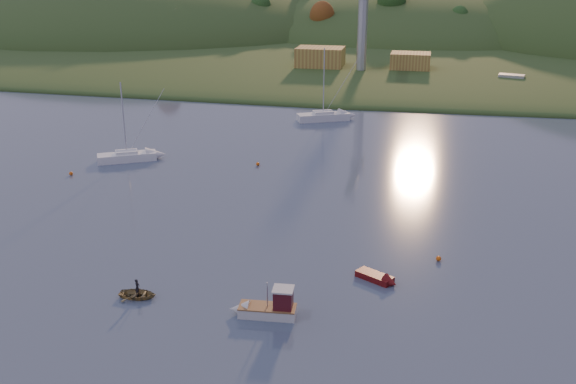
% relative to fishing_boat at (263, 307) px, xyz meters
% --- Properties ---
extents(far_shore, '(620.00, 220.00, 1.50)m').
position_rel_fishing_boat_xyz_m(far_shore, '(-5.36, 215.02, -0.76)').
color(far_shore, '#2D441B').
rests_on(far_shore, ground).
extents(shore_slope, '(640.00, 150.00, 7.00)m').
position_rel_fishing_boat_xyz_m(shore_slope, '(-5.36, 150.02, -0.76)').
color(shore_slope, '#2D441B').
rests_on(shore_slope, ground).
extents(hill_left, '(170.00, 140.00, 44.00)m').
position_rel_fishing_boat_xyz_m(hill_left, '(-95.36, 185.02, -0.76)').
color(hill_left, '#2D441B').
rests_on(hill_left, ground).
extents(hill_center, '(140.00, 120.00, 36.00)m').
position_rel_fishing_boat_xyz_m(hill_center, '(4.64, 195.02, -0.76)').
color(hill_center, '#2D441B').
rests_on(hill_center, ground).
extents(hillside_trees, '(280.00, 50.00, 32.00)m').
position_rel_fishing_boat_xyz_m(hillside_trees, '(-5.36, 170.02, -0.76)').
color(hillside_trees, '#184217').
rests_on(hillside_trees, ground).
extents(wharf, '(42.00, 16.00, 2.40)m').
position_rel_fishing_boat_xyz_m(wharf, '(-0.36, 107.02, 0.44)').
color(wharf, slate).
rests_on(wharf, ground).
extents(shed_west, '(11.00, 8.00, 4.80)m').
position_rel_fishing_boat_xyz_m(shed_west, '(-13.36, 108.02, 4.04)').
color(shed_west, olive).
rests_on(shed_west, wharf).
extents(shed_east, '(9.00, 7.00, 4.00)m').
position_rel_fishing_boat_xyz_m(shed_east, '(7.64, 109.02, 3.64)').
color(shed_east, olive).
rests_on(shed_east, wharf).
extents(dock_crane, '(3.20, 28.00, 20.30)m').
position_rel_fishing_boat_xyz_m(dock_crane, '(-3.36, 103.41, 16.42)').
color(dock_crane, '#B7B7BC').
rests_on(dock_crane, wharf).
extents(fishing_boat, '(5.49, 2.07, 3.43)m').
position_rel_fishing_boat_xyz_m(fishing_boat, '(0.00, 0.00, 0.00)').
color(fishing_boat, silver).
rests_on(fishing_boat, ground).
extents(sailboat_near, '(8.23, 5.97, 11.17)m').
position_rel_fishing_boat_xyz_m(sailboat_near, '(-29.08, 36.48, -0.03)').
color(sailboat_near, white).
rests_on(sailboat_near, ground).
extents(sailboat_far, '(9.39, 6.35, 12.63)m').
position_rel_fishing_boat_xyz_m(sailboat_far, '(-5.80, 66.03, 0.04)').
color(sailboat_far, white).
rests_on(sailboat_far, ground).
extents(canoe, '(3.35, 2.52, 0.66)m').
position_rel_fishing_boat_xyz_m(canoe, '(-11.06, 0.60, -0.43)').
color(canoe, olive).
rests_on(canoe, ground).
extents(paddler, '(0.40, 0.56, 1.47)m').
position_rel_fishing_boat_xyz_m(paddler, '(-11.06, 0.60, -0.02)').
color(paddler, black).
rests_on(paddler, ground).
extents(red_tender, '(4.12, 3.16, 1.35)m').
position_rel_fishing_boat_xyz_m(red_tender, '(8.87, 7.66, -0.48)').
color(red_tender, '#580C0D').
rests_on(red_tender, ground).
extents(work_vessel, '(13.16, 7.20, 3.21)m').
position_rel_fishing_boat_xyz_m(work_vessel, '(29.64, 103.02, 0.38)').
color(work_vessel, slate).
rests_on(work_vessel, ground).
extents(buoy_0, '(0.50, 0.50, 0.50)m').
position_rel_fishing_boat_xyz_m(buoy_0, '(13.82, 13.09, -0.51)').
color(buoy_0, '#E45A0C').
rests_on(buoy_0, ground).
extents(buoy_1, '(0.50, 0.50, 0.50)m').
position_rel_fishing_boat_xyz_m(buoy_1, '(-33.51, 28.95, -0.51)').
color(buoy_1, '#E45A0C').
rests_on(buoy_1, ground).
extents(buoy_2, '(0.50, 0.50, 0.50)m').
position_rel_fishing_boat_xyz_m(buoy_2, '(-10.44, 38.17, -0.51)').
color(buoy_2, '#E45A0C').
rests_on(buoy_2, ground).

